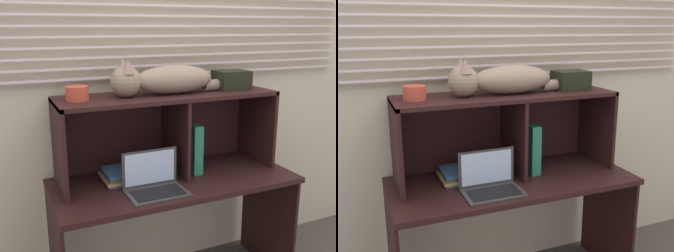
{
  "view_description": "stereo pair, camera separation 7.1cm",
  "coord_description": "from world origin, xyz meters",
  "views": [
    {
      "loc": [
        -0.88,
        -1.66,
        1.57
      ],
      "look_at": [
        0.0,
        0.31,
        1.01
      ],
      "focal_mm": 41.65,
      "sensor_mm": 36.0,
      "label": 1
    },
    {
      "loc": [
        -0.81,
        -1.69,
        1.57
      ],
      "look_at": [
        0.0,
        0.31,
        1.01
      ],
      "focal_mm": 41.65,
      "sensor_mm": 36.0,
      "label": 2
    }
  ],
  "objects": [
    {
      "name": "back_panel_with_blinds",
      "position": [
        0.0,
        0.55,
        1.26
      ],
      "size": [
        4.4,
        0.08,
        2.5
      ],
      "color": "beige",
      "rests_on": "ground"
    },
    {
      "name": "desk",
      "position": [
        0.0,
        0.21,
        0.58
      ],
      "size": [
        1.37,
        0.59,
        0.73
      ],
      "color": "black",
      "rests_on": "ground"
    },
    {
      "name": "hutch_shelf_unit",
      "position": [
        0.01,
        0.34,
        1.05
      ],
      "size": [
        1.25,
        0.38,
        0.47
      ],
      "color": "black",
      "rests_on": "desk"
    },
    {
      "name": "storage_box",
      "position": [
        0.41,
        0.31,
        1.26
      ],
      "size": [
        0.2,
        0.16,
        0.11
      ],
      "primitive_type": "cube",
      "color": "black",
      "rests_on": "hutch_shelf_unit"
    },
    {
      "name": "binder_upright",
      "position": [
        0.14,
        0.31,
        0.87
      ],
      "size": [
        0.06,
        0.22,
        0.29
      ],
      "primitive_type": "cube",
      "color": "#257F61",
      "rests_on": "desk"
    },
    {
      "name": "cat",
      "position": [
        -0.02,
        0.31,
        1.28
      ],
      "size": [
        0.83,
        0.19,
        0.2
      ],
      "color": "gray",
      "rests_on": "hutch_shelf_unit"
    },
    {
      "name": "book_stack",
      "position": [
        -0.3,
        0.31,
        0.76
      ],
      "size": [
        0.18,
        0.22,
        0.07
      ],
      "color": "#404973",
      "rests_on": "desk"
    },
    {
      "name": "small_basket",
      "position": [
        -0.5,
        0.31,
        1.24
      ],
      "size": [
        0.12,
        0.12,
        0.07
      ],
      "primitive_type": "cylinder",
      "color": "#B64531",
      "rests_on": "hutch_shelf_unit"
    },
    {
      "name": "laptop",
      "position": [
        -0.17,
        0.1,
        0.77
      ],
      "size": [
        0.31,
        0.21,
        0.21
      ],
      "color": "#353535",
      "rests_on": "desk"
    }
  ]
}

